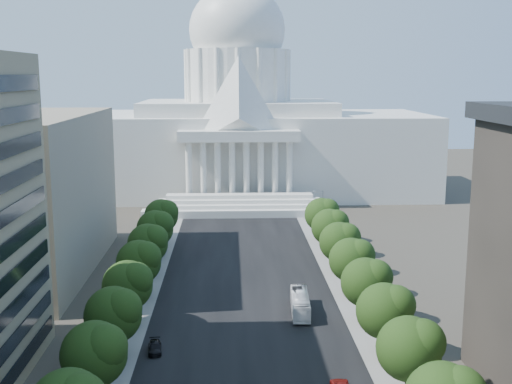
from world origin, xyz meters
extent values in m
cube|color=black|center=(0.00, 90.00, 0.00)|extent=(30.00, 260.00, 0.01)
cube|color=gray|center=(-19.00, 90.00, 0.00)|extent=(8.00, 260.00, 0.02)
cube|color=gray|center=(19.00, 90.00, 0.00)|extent=(8.00, 260.00, 0.02)
cube|color=white|center=(0.00, 185.00, 12.50)|extent=(120.00, 50.00, 25.00)
cube|color=white|center=(0.00, 185.00, 27.00)|extent=(60.00, 40.00, 4.00)
cube|color=white|center=(0.00, 158.00, 20.50)|extent=(34.00, 8.00, 3.00)
cylinder|color=white|center=(0.00, 185.00, 37.00)|extent=(32.00, 32.00, 16.00)
ellipsoid|color=white|center=(0.00, 185.00, 51.00)|extent=(30.00, 30.00, 27.60)
sphere|color=black|center=(-18.00, 48.00, 6.17)|extent=(7.60, 7.60, 7.60)
sphere|color=black|center=(-16.67, 47.24, 7.31)|extent=(5.32, 5.32, 5.32)
cylinder|color=#33261C|center=(-18.00, 60.00, 1.47)|extent=(0.56, 0.56, 2.94)
sphere|color=black|center=(-18.00, 60.00, 6.17)|extent=(7.60, 7.60, 7.60)
sphere|color=black|center=(-16.67, 59.24, 7.31)|extent=(5.32, 5.32, 5.32)
cylinder|color=#33261C|center=(-18.00, 72.00, 1.47)|extent=(0.56, 0.56, 2.94)
sphere|color=black|center=(-18.00, 72.00, 6.17)|extent=(7.60, 7.60, 7.60)
sphere|color=black|center=(-16.67, 71.24, 7.31)|extent=(5.32, 5.32, 5.32)
cylinder|color=#33261C|center=(-18.00, 84.00, 1.47)|extent=(0.56, 0.56, 2.94)
sphere|color=black|center=(-18.00, 84.00, 6.17)|extent=(7.60, 7.60, 7.60)
sphere|color=black|center=(-16.67, 83.24, 7.31)|extent=(5.32, 5.32, 5.32)
cylinder|color=#33261C|center=(-18.00, 96.00, 1.47)|extent=(0.56, 0.56, 2.94)
sphere|color=black|center=(-18.00, 96.00, 6.17)|extent=(7.60, 7.60, 7.60)
sphere|color=black|center=(-16.67, 95.24, 7.31)|extent=(5.32, 5.32, 5.32)
cylinder|color=#33261C|center=(-18.00, 108.00, 1.47)|extent=(0.56, 0.56, 2.94)
sphere|color=black|center=(-18.00, 108.00, 6.17)|extent=(7.60, 7.60, 7.60)
sphere|color=black|center=(-16.67, 107.24, 7.31)|extent=(5.32, 5.32, 5.32)
cylinder|color=#33261C|center=(-18.00, 120.00, 1.47)|extent=(0.56, 0.56, 2.94)
sphere|color=black|center=(-18.00, 120.00, 6.17)|extent=(7.60, 7.60, 7.60)
sphere|color=black|center=(-16.67, 119.24, 7.31)|extent=(5.32, 5.32, 5.32)
sphere|color=black|center=(18.00, 48.00, 6.17)|extent=(7.60, 7.60, 7.60)
sphere|color=black|center=(19.33, 47.24, 7.31)|extent=(5.32, 5.32, 5.32)
cylinder|color=#33261C|center=(18.00, 60.00, 1.47)|extent=(0.56, 0.56, 2.94)
sphere|color=black|center=(18.00, 60.00, 6.17)|extent=(7.60, 7.60, 7.60)
sphere|color=black|center=(19.33, 59.24, 7.31)|extent=(5.32, 5.32, 5.32)
cylinder|color=#33261C|center=(18.00, 72.00, 1.47)|extent=(0.56, 0.56, 2.94)
sphere|color=black|center=(18.00, 72.00, 6.17)|extent=(7.60, 7.60, 7.60)
sphere|color=black|center=(19.33, 71.24, 7.31)|extent=(5.32, 5.32, 5.32)
cylinder|color=#33261C|center=(18.00, 84.00, 1.47)|extent=(0.56, 0.56, 2.94)
sphere|color=black|center=(18.00, 84.00, 6.17)|extent=(7.60, 7.60, 7.60)
sphere|color=black|center=(19.33, 83.24, 7.31)|extent=(5.32, 5.32, 5.32)
cylinder|color=#33261C|center=(18.00, 96.00, 1.47)|extent=(0.56, 0.56, 2.94)
sphere|color=black|center=(18.00, 96.00, 6.17)|extent=(7.60, 7.60, 7.60)
sphere|color=black|center=(19.33, 95.24, 7.31)|extent=(5.32, 5.32, 5.32)
cylinder|color=#33261C|center=(18.00, 108.00, 1.47)|extent=(0.56, 0.56, 2.94)
sphere|color=black|center=(18.00, 108.00, 6.17)|extent=(7.60, 7.60, 7.60)
sphere|color=black|center=(19.33, 107.24, 7.31)|extent=(5.32, 5.32, 5.32)
cylinder|color=#33261C|center=(18.00, 120.00, 1.47)|extent=(0.56, 0.56, 2.94)
sphere|color=black|center=(18.00, 120.00, 6.17)|extent=(7.60, 7.60, 7.60)
sphere|color=black|center=(19.33, 119.24, 7.31)|extent=(5.32, 5.32, 5.32)
cylinder|color=gray|center=(19.30, 35.00, 8.80)|extent=(2.40, 0.14, 0.14)
sphere|color=gray|center=(18.20, 35.00, 8.70)|extent=(0.44, 0.44, 0.44)
cylinder|color=gray|center=(20.50, 60.00, 4.50)|extent=(0.18, 0.18, 9.00)
cylinder|color=gray|center=(19.30, 60.00, 8.80)|extent=(2.40, 0.14, 0.14)
sphere|color=gray|center=(18.20, 60.00, 8.70)|extent=(0.44, 0.44, 0.44)
cylinder|color=gray|center=(20.50, 85.00, 4.50)|extent=(0.18, 0.18, 9.00)
cylinder|color=gray|center=(19.30, 85.00, 8.80)|extent=(2.40, 0.14, 0.14)
sphere|color=gray|center=(18.20, 85.00, 8.70)|extent=(0.44, 0.44, 0.44)
cylinder|color=gray|center=(20.50, 110.00, 4.50)|extent=(0.18, 0.18, 9.00)
cylinder|color=gray|center=(19.30, 110.00, 8.80)|extent=(2.40, 0.14, 0.14)
sphere|color=gray|center=(18.20, 110.00, 8.70)|extent=(0.44, 0.44, 0.44)
cylinder|color=gray|center=(20.50, 135.00, 4.50)|extent=(0.18, 0.18, 9.00)
cylinder|color=gray|center=(19.30, 135.00, 8.80)|extent=(2.40, 0.14, 0.14)
sphere|color=gray|center=(18.20, 135.00, 8.70)|extent=(0.44, 0.44, 0.44)
imported|color=black|center=(-12.90, 61.94, 0.64)|extent=(2.28, 4.59, 1.28)
imported|color=white|center=(8.45, 75.63, 1.59)|extent=(3.26, 11.55, 3.18)
camera|label=1|loc=(-2.41, -20.63, 37.29)|focal=45.00mm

